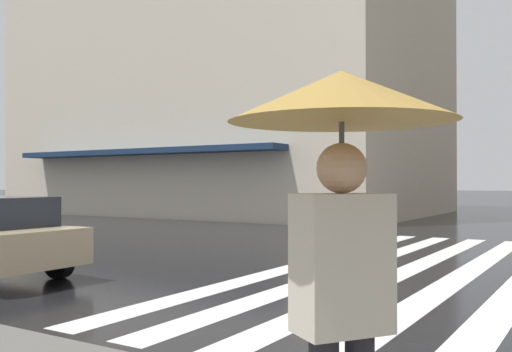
% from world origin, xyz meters
% --- Properties ---
extents(zebra_crossing, '(13.00, 7.50, 0.01)m').
position_xyz_m(zebra_crossing, '(4.00, 1.79, 0.00)').
color(zebra_crossing, silver).
rests_on(zebra_crossing, ground_plane).
extents(haussmann_block_mid, '(15.60, 20.81, 23.98)m').
position_xyz_m(haussmann_block_mid, '(19.70, 17.81, 11.74)').
color(haussmann_block_mid, beige).
rests_on(haussmann_block_mid, ground_plane).
extents(pedestrian_by_billboard, '(0.99, 0.99, 1.99)m').
position_xyz_m(pedestrian_by_billboard, '(-4.42, 1.08, 1.76)').
color(pedestrian_by_billboard, beige).
rests_on(pedestrian_by_billboard, sidewalk_pavement).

